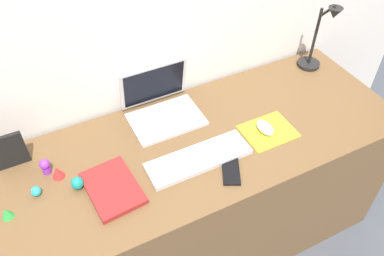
# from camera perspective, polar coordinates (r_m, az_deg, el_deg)

# --- Properties ---
(ground_plane) EXTENTS (6.00, 6.00, 0.00)m
(ground_plane) POSITION_cam_1_polar(r_m,az_deg,el_deg) (2.19, 0.57, -15.50)
(ground_plane) COLOR #474C56
(back_wall) EXTENTS (2.95, 0.05, 1.69)m
(back_wall) POSITION_cam_1_polar(r_m,az_deg,el_deg) (1.78, -4.63, 7.89)
(back_wall) COLOR silver
(back_wall) RESTS_ON ground_plane
(desk) EXTENTS (1.75, 0.64, 0.74)m
(desk) POSITION_cam_1_polar(r_m,az_deg,el_deg) (1.88, 0.65, -9.83)
(desk) COLOR brown
(desk) RESTS_ON ground_plane
(laptop) EXTENTS (0.30, 0.25, 0.21)m
(laptop) POSITION_cam_1_polar(r_m,az_deg,el_deg) (1.69, -4.52, 3.52)
(laptop) COLOR silver
(laptop) RESTS_ON desk
(keyboard) EXTENTS (0.41, 0.13, 0.02)m
(keyboard) POSITION_cam_1_polar(r_m,az_deg,el_deg) (1.52, 0.95, -4.43)
(keyboard) COLOR silver
(keyboard) RESTS_ON desk
(mousepad) EXTENTS (0.21, 0.17, 0.00)m
(mousepad) POSITION_cam_1_polar(r_m,az_deg,el_deg) (1.67, 10.91, -0.46)
(mousepad) COLOR yellow
(mousepad) RESTS_ON desk
(mouse) EXTENTS (0.06, 0.10, 0.03)m
(mouse) POSITION_cam_1_polar(r_m,az_deg,el_deg) (1.65, 10.47, 0.06)
(mouse) COLOR silver
(mouse) RESTS_ON mousepad
(cell_phone) EXTENTS (0.11, 0.14, 0.01)m
(cell_phone) POSITION_cam_1_polar(r_m,az_deg,el_deg) (1.50, 5.63, -6.22)
(cell_phone) COLOR black
(cell_phone) RESTS_ON desk
(desk_lamp) EXTENTS (0.11, 0.16, 0.36)m
(desk_lamp) POSITION_cam_1_polar(r_m,az_deg,el_deg) (1.97, 17.91, 12.00)
(desk_lamp) COLOR black
(desk_lamp) RESTS_ON desk
(notebook_pad) EXTENTS (0.19, 0.25, 0.02)m
(notebook_pad) POSITION_cam_1_polar(r_m,az_deg,el_deg) (1.46, -11.36, -8.45)
(notebook_pad) COLOR maroon
(notebook_pad) RESTS_ON desk
(picture_frame) EXTENTS (0.12, 0.02, 0.15)m
(picture_frame) POSITION_cam_1_polar(r_m,az_deg,el_deg) (1.61, -24.83, -3.05)
(picture_frame) COLOR black
(picture_frame) RESTS_ON desk
(toy_figurine_green) EXTENTS (0.04, 0.04, 0.04)m
(toy_figurine_green) POSITION_cam_1_polar(r_m,az_deg,el_deg) (1.50, -25.15, -11.02)
(toy_figurine_green) COLOR green
(toy_figurine_green) RESTS_ON desk
(toy_figurine_red) EXTENTS (0.05, 0.05, 0.05)m
(toy_figurine_red) POSITION_cam_1_polar(r_m,az_deg,el_deg) (1.54, -18.79, -6.04)
(toy_figurine_red) COLOR red
(toy_figurine_red) RESTS_ON desk
(toy_figurine_cyan) EXTENTS (0.03, 0.03, 0.04)m
(toy_figurine_cyan) POSITION_cam_1_polar(r_m,az_deg,el_deg) (1.52, -21.54, -8.47)
(toy_figurine_cyan) COLOR #28B7CC
(toy_figurine_cyan) RESTS_ON desk
(toy_figurine_purple) EXTENTS (0.04, 0.04, 0.07)m
(toy_figurine_purple) POSITION_cam_1_polar(r_m,az_deg,el_deg) (1.56, -20.38, -5.15)
(toy_figurine_purple) COLOR purple
(toy_figurine_purple) RESTS_ON desk
(toy_figurine_teal) EXTENTS (0.05, 0.05, 0.05)m
(toy_figurine_teal) POSITION_cam_1_polar(r_m,az_deg,el_deg) (1.49, -16.18, -7.64)
(toy_figurine_teal) COLOR teal
(toy_figurine_teal) RESTS_ON desk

